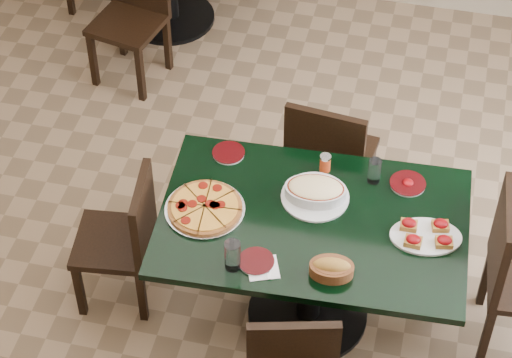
% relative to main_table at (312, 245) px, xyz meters
% --- Properties ---
extents(floor, '(5.50, 5.50, 0.00)m').
position_rel_main_table_xyz_m(floor, '(-0.32, 0.15, -0.57)').
color(floor, '#7E6449').
rests_on(floor, ground).
extents(main_table, '(1.51, 1.01, 0.75)m').
position_rel_main_table_xyz_m(main_table, '(0.00, 0.00, 0.00)').
color(main_table, black).
rests_on(main_table, floor).
extents(chair_far, '(0.48, 0.48, 0.92)m').
position_rel_main_table_xyz_m(chair_far, '(-0.04, 0.68, -0.05)').
color(chair_far, black).
rests_on(chair_far, floor).
extents(chair_left, '(0.43, 0.43, 0.83)m').
position_rel_main_table_xyz_m(chair_left, '(-0.94, -0.06, -0.11)').
color(chair_left, black).
rests_on(chair_left, floor).
extents(back_chair_near, '(0.49, 0.49, 0.89)m').
position_rel_main_table_xyz_m(back_chair_near, '(-1.49, 1.76, -0.07)').
color(back_chair_near, black).
rests_on(back_chair_near, floor).
extents(pepperoni_pizza, '(0.39, 0.39, 0.04)m').
position_rel_main_table_xyz_m(pepperoni_pizza, '(-0.52, -0.06, 0.20)').
color(pepperoni_pizza, silver).
rests_on(pepperoni_pizza, main_table).
extents(lasagna_casserole, '(0.33, 0.33, 0.09)m').
position_rel_main_table_xyz_m(lasagna_casserole, '(-0.02, 0.14, 0.23)').
color(lasagna_casserole, silver).
rests_on(lasagna_casserole, main_table).
extents(bread_basket, '(0.22, 0.16, 0.09)m').
position_rel_main_table_xyz_m(bread_basket, '(0.14, -0.30, 0.22)').
color(bread_basket, brown).
rests_on(bread_basket, main_table).
extents(bruschetta_platter, '(0.37, 0.28, 0.05)m').
position_rel_main_table_xyz_m(bruschetta_platter, '(0.53, 0.01, 0.21)').
color(bruschetta_platter, silver).
rests_on(bruschetta_platter, main_table).
extents(side_plate_near, '(0.17, 0.17, 0.02)m').
position_rel_main_table_xyz_m(side_plate_near, '(-0.21, -0.32, 0.19)').
color(side_plate_near, silver).
rests_on(side_plate_near, main_table).
extents(side_plate_far_r, '(0.18, 0.18, 0.03)m').
position_rel_main_table_xyz_m(side_plate_far_r, '(0.41, 0.33, 0.19)').
color(side_plate_far_r, silver).
rests_on(side_plate_far_r, main_table).
extents(side_plate_far_l, '(0.17, 0.17, 0.02)m').
position_rel_main_table_xyz_m(side_plate_far_l, '(-0.50, 0.34, 0.19)').
color(side_plate_far_l, silver).
rests_on(side_plate_far_l, main_table).
extents(napkin_setting, '(0.18, 0.18, 0.01)m').
position_rel_main_table_xyz_m(napkin_setting, '(-0.17, -0.34, 0.18)').
color(napkin_setting, white).
rests_on(napkin_setting, main_table).
extents(water_glass_a, '(0.06, 0.06, 0.14)m').
position_rel_main_table_xyz_m(water_glass_a, '(0.24, 0.32, 0.25)').
color(water_glass_a, silver).
rests_on(water_glass_a, main_table).
extents(water_glass_b, '(0.07, 0.07, 0.16)m').
position_rel_main_table_xyz_m(water_glass_b, '(-0.30, -0.36, 0.26)').
color(water_glass_b, silver).
rests_on(water_glass_b, main_table).
extents(pepper_shaker, '(0.06, 0.06, 0.10)m').
position_rel_main_table_xyz_m(pepper_shaker, '(-0.01, 0.34, 0.23)').
color(pepper_shaker, '#B53613').
rests_on(pepper_shaker, main_table).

